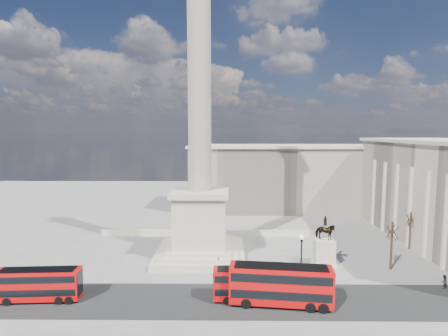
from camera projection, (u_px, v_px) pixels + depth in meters
name	position (u px, v px, depth m)	size (l,w,h in m)	color
ground	(198.00, 268.00, 51.57)	(180.00, 180.00, 0.00)	gray
asphalt_road	(233.00, 300.00, 41.58)	(120.00, 9.00, 0.01)	#272727
nelsons_column	(200.00, 177.00, 55.20)	(14.00, 14.00, 49.85)	beige
balustrade_wall	(205.00, 233.00, 67.43)	(40.00, 0.60, 1.10)	beige
building_northeast	(288.00, 177.00, 90.28)	(51.00, 17.00, 16.60)	#C0B99D
red_bus_a	(39.00, 284.00, 41.28)	(9.74, 2.81, 3.90)	#B80909
red_bus_b	(255.00, 284.00, 41.38)	(9.71, 2.33, 3.94)	#B80909
red_bus_c	(281.00, 285.00, 40.14)	(11.93, 3.97, 4.74)	#B80909
victorian_lamp	(301.00, 256.00, 44.93)	(0.59, 0.59, 6.84)	black
equestrian_statue	(324.00, 249.00, 52.15)	(3.62, 2.71, 7.63)	beige
bare_tree_mid	(392.00, 230.00, 50.44)	(1.96, 1.96, 7.42)	#332319
bare_tree_far	(411.00, 218.00, 59.33)	(1.66, 1.66, 6.77)	#332319
pedestrian_walking	(331.00, 277.00, 46.03)	(0.67, 0.44, 1.85)	black
pedestrian_standing	(444.00, 282.00, 44.68)	(0.88, 0.68, 1.81)	black
pedestrian_crossing	(218.00, 264.00, 50.77)	(1.02, 0.42, 1.74)	black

